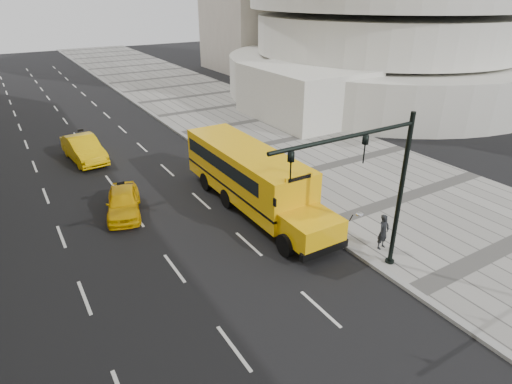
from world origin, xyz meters
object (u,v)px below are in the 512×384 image
taxi_near (123,202)px  taxi_far (84,149)px  school_bus (249,173)px  traffic_signal (376,181)px  pedestrian (383,232)px

taxi_near → taxi_far: size_ratio=0.80×
school_bus → taxi_far: bearing=118.4°
school_bus → traffic_signal: 8.08m
taxi_far → traffic_signal: bearing=-75.9°
school_bus → traffic_signal: size_ratio=1.81×
pedestrian → traffic_signal: (-1.92, -0.95, 3.15)m
school_bus → pedestrian: size_ratio=7.29×
traffic_signal → school_bus: bearing=95.1°
taxi_far → pedestrian: 19.79m
taxi_far → pedestrian: bearing=-69.7°
taxi_near → pedestrian: 12.45m
taxi_far → school_bus: bearing=-67.1°
pedestrian → school_bus: bearing=102.3°
traffic_signal → taxi_near: bearing=123.2°
school_bus → taxi_near: school_bus is taller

